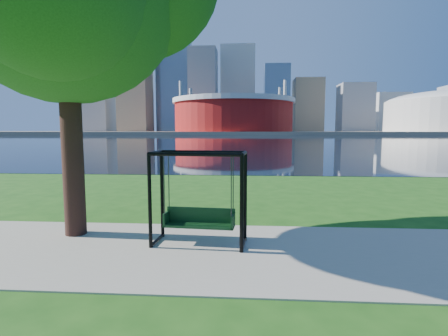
# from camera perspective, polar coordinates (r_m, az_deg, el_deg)

# --- Properties ---
(ground) EXTENTS (900.00, 900.00, 0.00)m
(ground) POSITION_cam_1_polar(r_m,az_deg,el_deg) (7.92, 0.43, -12.42)
(ground) COLOR #1E5114
(ground) RESTS_ON ground
(path) EXTENTS (120.00, 4.00, 0.03)m
(path) POSITION_cam_1_polar(r_m,az_deg,el_deg) (7.44, 0.18, -13.53)
(path) COLOR #9E937F
(path) RESTS_ON ground
(river) EXTENTS (900.00, 180.00, 0.02)m
(river) POSITION_cam_1_polar(r_m,az_deg,el_deg) (109.53, 3.79, 4.77)
(river) COLOR black
(river) RESTS_ON ground
(far_bank) EXTENTS (900.00, 228.00, 2.00)m
(far_bank) POSITION_cam_1_polar(r_m,az_deg,el_deg) (313.50, 3.96, 5.80)
(far_bank) COLOR #937F60
(far_bank) RESTS_ON ground
(stadium) EXTENTS (83.00, 83.00, 32.00)m
(stadium) POSITION_cam_1_polar(r_m,az_deg,el_deg) (243.00, 1.57, 8.85)
(stadium) COLOR maroon
(stadium) RESTS_ON far_bank
(skyline) EXTENTS (392.00, 66.00, 96.50)m
(skyline) POSITION_cam_1_polar(r_m,az_deg,el_deg) (328.62, 3.25, 11.91)
(skyline) COLOR gray
(skyline) RESTS_ON far_bank
(swing) EXTENTS (2.09, 1.04, 2.08)m
(swing) POSITION_cam_1_polar(r_m,az_deg,el_deg) (7.68, -4.06, -5.27)
(swing) COLOR black
(swing) RESTS_ON ground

